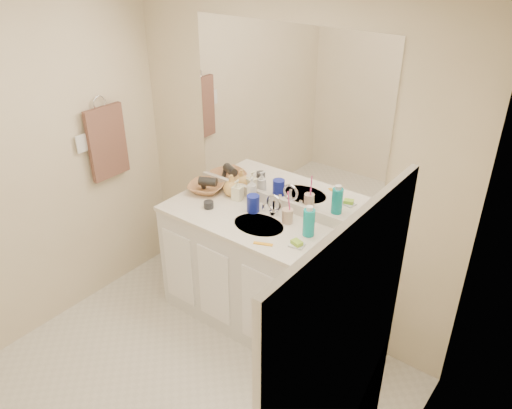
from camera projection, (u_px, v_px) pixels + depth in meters
The scene contains 27 objects.
ceiling at pixel (106, 0), 1.97m from camera, with size 2.60×2.60×0.02m, color white.
wall_back at pixel (284, 168), 3.45m from camera, with size 2.60×0.02×2.40m, color beige.
wall_left at pixel (6, 183), 3.24m from camera, with size 0.02×2.60×2.40m, color beige.
wall_right at pixel (374, 371), 1.86m from camera, with size 0.02×2.60×2.40m, color beige.
vanity_cabinet at pixel (260, 277), 3.63m from camera, with size 1.50×0.55×0.85m, color silver.
countertop at pixel (260, 225), 3.42m from camera, with size 1.52×0.57×0.03m, color silver.
backsplash at pixel (282, 204), 3.58m from camera, with size 1.52×0.03×0.08m, color silver.
sink_basin at pixel (259, 226), 3.41m from camera, with size 0.37×0.37×0.02m, color beige.
faucet at pixel (274, 207), 3.50m from camera, with size 0.02×0.02×0.11m, color silver.
mirror at pixel (285, 118), 3.28m from camera, with size 1.48×0.01×1.20m, color white.
blue_mug at pixel (253, 203), 3.54m from camera, with size 0.09×0.09×0.12m, color #162298.
tan_cup at pixel (287, 216), 3.40m from camera, with size 0.07×0.07×0.10m, color #CBA98F.
toothbrush at pixel (289, 204), 3.35m from camera, with size 0.01×0.01×0.19m, color #F44090.
mouthwash_bottle at pixel (309, 223), 3.24m from camera, with size 0.08×0.08×0.19m, color #0C959A.
clear_pump_bottle at pixel (346, 235), 3.15m from camera, with size 0.06×0.06×0.15m, color silver.
soap_dish at pixel (297, 245), 3.17m from camera, with size 0.09×0.08×0.01m, color silver.
green_soap at pixel (297, 243), 3.16m from camera, with size 0.07×0.05×0.03m, color #8AC12F.
orange_comb at pixel (263, 244), 3.19m from camera, with size 0.13×0.03×0.01m, color orange.
dark_jar at pixel (209, 205), 3.60m from camera, with size 0.07×0.07×0.05m, color #222327.
soap_bottle_white at pixel (252, 190), 3.63m from camera, with size 0.08×0.08×0.20m, color white.
soap_bottle_cream at pixel (238, 190), 3.68m from camera, with size 0.07×0.07×0.16m, color #FAF7CC.
soap_bottle_yellow at pixel (232, 185), 3.75m from camera, with size 0.13×0.13×0.16m, color #DCA855.
wicker_basket at pixel (206, 188), 3.82m from camera, with size 0.27×0.27×0.07m, color #A86F44.
hair_dryer at pixel (208, 182), 3.78m from camera, with size 0.07×0.07×0.14m, color black.
towel_ring at pixel (99, 103), 3.59m from camera, with size 0.11×0.11×0.01m, color silver.
hand_towel at pixel (107, 143), 3.73m from camera, with size 0.04×0.32×0.55m, color #452C25.
switch_plate at pixel (81, 144), 3.58m from camera, with size 0.01×0.09×0.13m, color silver.
Camera 1 is at (1.75, -1.32, 2.64)m, focal length 35.00 mm.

